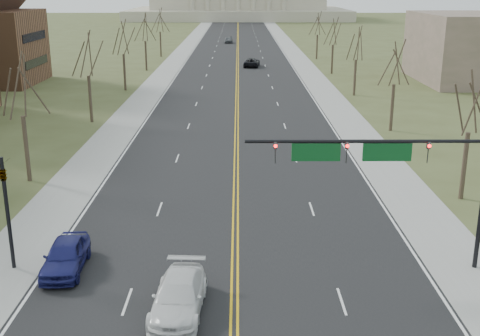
{
  "coord_description": "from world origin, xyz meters",
  "views": [
    {
      "loc": [
        0.2,
        -14.9,
        14.17
      ],
      "look_at": [
        0.29,
        21.43,
        3.0
      ],
      "focal_mm": 45.0,
      "sensor_mm": 36.0,
      "label": 1
    }
  ],
  "objects_px": {
    "car_sb_inner_second": "(179,296)",
    "car_far_sb": "(229,40)",
    "car_sb_outer_second": "(66,256)",
    "car_far_nb": "(252,62)",
    "signal_mast": "(385,162)",
    "signal_left": "(6,201)"
  },
  "relations": [
    {
      "from": "car_sb_inner_second",
      "to": "car_far_sb",
      "type": "bearing_deg",
      "value": 93.25
    },
    {
      "from": "car_sb_inner_second",
      "to": "car_sb_outer_second",
      "type": "bearing_deg",
      "value": 149.68
    },
    {
      "from": "car_sb_inner_second",
      "to": "car_far_nb",
      "type": "height_order",
      "value": "car_sb_inner_second"
    },
    {
      "from": "car_far_nb",
      "to": "car_far_sb",
      "type": "relative_size",
      "value": 1.15
    },
    {
      "from": "car_sb_outer_second",
      "to": "signal_mast",
      "type": "bearing_deg",
      "value": -1.75
    },
    {
      "from": "car_sb_inner_second",
      "to": "car_far_nb",
      "type": "relative_size",
      "value": 0.99
    },
    {
      "from": "signal_left",
      "to": "car_sb_outer_second",
      "type": "distance_m",
      "value": 4.04
    },
    {
      "from": "car_far_nb",
      "to": "signal_mast",
      "type": "bearing_deg",
      "value": 100.69
    },
    {
      "from": "signal_left",
      "to": "car_sb_outer_second",
      "type": "bearing_deg",
      "value": -5.56
    },
    {
      "from": "car_sb_inner_second",
      "to": "car_sb_outer_second",
      "type": "distance_m",
      "value": 7.45
    },
    {
      "from": "signal_left",
      "to": "signal_mast",
      "type": "bearing_deg",
      "value": -0.0
    },
    {
      "from": "signal_left",
      "to": "car_sb_outer_second",
      "type": "height_order",
      "value": "signal_left"
    },
    {
      "from": "signal_left",
      "to": "car_far_sb",
      "type": "height_order",
      "value": "signal_left"
    },
    {
      "from": "car_sb_inner_second",
      "to": "car_sb_outer_second",
      "type": "height_order",
      "value": "car_sb_outer_second"
    },
    {
      "from": "car_sb_outer_second",
      "to": "car_far_sb",
      "type": "distance_m",
      "value": 124.36
    },
    {
      "from": "signal_left",
      "to": "car_far_sb",
      "type": "distance_m",
      "value": 124.3
    },
    {
      "from": "car_sb_inner_second",
      "to": "car_sb_outer_second",
      "type": "xyz_separation_m",
      "value": [
        -6.2,
        4.13,
        0.03
      ]
    },
    {
      "from": "signal_mast",
      "to": "car_far_sb",
      "type": "distance_m",
      "value": 124.4
    },
    {
      "from": "car_far_nb",
      "to": "signal_left",
      "type": "bearing_deg",
      "value": 87.08
    },
    {
      "from": "signal_left",
      "to": "car_far_nb",
      "type": "bearing_deg",
      "value": 79.93
    },
    {
      "from": "signal_mast",
      "to": "car_far_nb",
      "type": "xyz_separation_m",
      "value": [
        -4.89,
        79.13,
        -4.99
      ]
    },
    {
      "from": "signal_left",
      "to": "car_far_sb",
      "type": "xyz_separation_m",
      "value": [
        9.24,
        123.92,
        -2.89
      ]
    }
  ]
}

